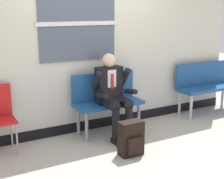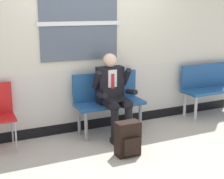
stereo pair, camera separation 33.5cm
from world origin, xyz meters
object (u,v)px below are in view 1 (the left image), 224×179
person_seated (113,93)px  bench_empty (206,83)px  bench_with_person (107,98)px  backpack (131,139)px

person_seated → bench_empty: bearing=5.5°
bench_with_person → person_seated: bearing=-90.0°
bench_empty → person_seated: (-2.10, -0.20, 0.12)m
bench_empty → bench_with_person: bearing=-180.0°
person_seated → backpack: person_seated is taller
backpack → person_seated: bearing=80.0°
bench_empty → backpack: 2.42m
bench_with_person → backpack: bench_with_person is taller
bench_with_person → backpack: size_ratio=2.29×
bench_with_person → backpack: (-0.13, -0.91, -0.32)m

